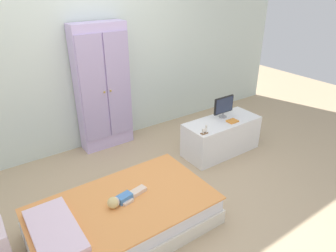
# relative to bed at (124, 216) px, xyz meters

# --- Properties ---
(ground_plane) EXTENTS (10.00, 10.00, 0.02)m
(ground_plane) POSITION_rel_bed_xyz_m (0.42, 0.07, -0.15)
(ground_plane) COLOR tan
(back_wall) EXTENTS (6.40, 0.05, 2.70)m
(back_wall) POSITION_rel_bed_xyz_m (0.42, 1.65, 1.21)
(back_wall) COLOR silver
(back_wall) RESTS_ON ground_plane
(bed) EXTENTS (1.55, 0.90, 0.29)m
(bed) POSITION_rel_bed_xyz_m (0.00, 0.00, 0.00)
(bed) COLOR silver
(bed) RESTS_ON ground_plane
(pillow) EXTENTS (0.32, 0.65, 0.05)m
(pillow) POSITION_rel_bed_xyz_m (-0.57, 0.00, 0.17)
(pillow) COLOR silver
(pillow) RESTS_ON bed
(doll) EXTENTS (0.39, 0.15, 0.10)m
(doll) POSITION_rel_bed_xyz_m (-0.02, 0.01, 0.18)
(doll) COLOR #4C84C6
(doll) RESTS_ON bed
(wardrobe) EXTENTS (0.65, 0.26, 1.56)m
(wardrobe) POSITION_rel_bed_xyz_m (0.53, 1.49, 0.64)
(wardrobe) COLOR silver
(wardrobe) RESTS_ON ground_plane
(tv_stand) EXTENTS (0.97, 0.42, 0.43)m
(tv_stand) POSITION_rel_bed_xyz_m (1.62, 0.49, 0.08)
(tv_stand) COLOR white
(tv_stand) RESTS_ON ground_plane
(tv_monitor) EXTENTS (0.30, 0.10, 0.27)m
(tv_monitor) POSITION_rel_bed_xyz_m (1.69, 0.57, 0.45)
(tv_monitor) COLOR #99999E
(tv_monitor) RESTS_ON tv_stand
(rocking_horse_toy) EXTENTS (0.09, 0.04, 0.11)m
(rocking_horse_toy) POSITION_rel_bed_xyz_m (1.21, 0.36, 0.34)
(rocking_horse_toy) COLOR #8E6642
(rocking_horse_toy) RESTS_ON tv_stand
(book_orange) EXTENTS (0.13, 0.10, 0.02)m
(book_orange) POSITION_rel_bed_xyz_m (1.69, 0.40, 0.30)
(book_orange) COLOR orange
(book_orange) RESTS_ON tv_stand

